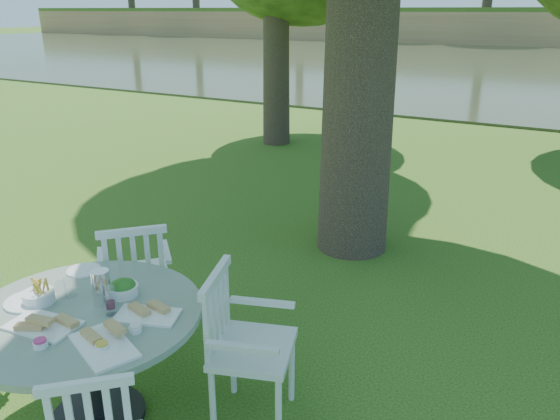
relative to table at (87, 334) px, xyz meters
The scene contains 6 objects.
ground 1.71m from the table, 79.98° to the left, with size 140.00×140.00×0.00m, color #20420D.
table is the anchor object (origin of this frame).
chair_ne 0.87m from the table, 30.77° to the left, with size 0.59×0.61×0.97m.
chair_nw 0.87m from the table, 115.70° to the left, with size 0.65×0.66×0.95m.
tableware 0.19m from the table, 144.32° to the left, with size 1.19×0.86×0.21m.
river 24.58m from the table, 89.35° to the left, with size 100.00×28.00×0.12m, color #2F3620.
Camera 1 is at (2.03, -3.39, 2.37)m, focal length 35.00 mm.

